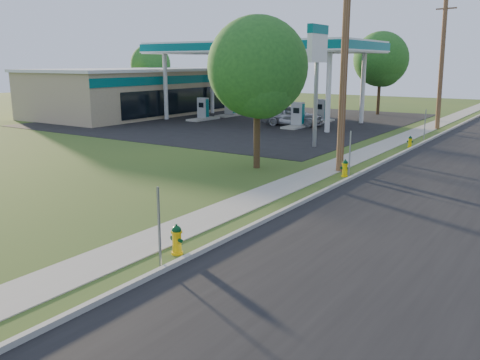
{
  "coord_description": "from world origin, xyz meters",
  "views": [
    {
      "loc": [
        8.17,
        -4.2,
        4.81
      ],
      "look_at": [
        0.0,
        8.0,
        1.4
      ],
      "focal_mm": 38.0,
      "sensor_mm": 36.0,
      "label": 1
    }
  ],
  "objects_px": {
    "utility_pole_mid": "(344,59)",
    "hydrant_near": "(177,240)",
    "fuel_pump_sw": "(230,108)",
    "tree_lot": "(382,61)",
    "car_silver": "(293,115)",
    "price_pylon": "(317,51)",
    "tree_back": "(151,66)",
    "fuel_pump_se": "(320,114)",
    "hydrant_far": "(410,142)",
    "utility_pole_far": "(442,62)",
    "fuel_pump_ne": "(298,118)",
    "hydrant_mid": "(345,168)",
    "fuel_pump_nw": "(203,112)",
    "tree_verge": "(258,71)"
  },
  "relations": [
    {
      "from": "fuel_pump_nw",
      "to": "tree_back",
      "type": "height_order",
      "value": "tree_back"
    },
    {
      "from": "fuel_pump_nw",
      "to": "tree_lot",
      "type": "distance_m",
      "value": 17.32
    },
    {
      "from": "utility_pole_mid",
      "to": "fuel_pump_se",
      "type": "distance_m",
      "value": 19.65
    },
    {
      "from": "fuel_pump_sw",
      "to": "fuel_pump_se",
      "type": "bearing_deg",
      "value": 0.0
    },
    {
      "from": "fuel_pump_nw",
      "to": "car_silver",
      "type": "bearing_deg",
      "value": 5.76
    },
    {
      "from": "tree_lot",
      "to": "hydrant_mid",
      "type": "relative_size",
      "value": 10.05
    },
    {
      "from": "price_pylon",
      "to": "tree_lot",
      "type": "distance_m",
      "value": 20.59
    },
    {
      "from": "fuel_pump_se",
      "to": "car_silver",
      "type": "relative_size",
      "value": 0.68
    },
    {
      "from": "fuel_pump_ne",
      "to": "hydrant_mid",
      "type": "distance_m",
      "value": 16.89
    },
    {
      "from": "fuel_pump_nw",
      "to": "utility_pole_mid",
      "type": "bearing_deg",
      "value": -35.99
    },
    {
      "from": "fuel_pump_sw",
      "to": "hydrant_far",
      "type": "xyz_separation_m",
      "value": [
        18.68,
        -8.6,
        -0.39
      ]
    },
    {
      "from": "tree_back",
      "to": "hydrant_near",
      "type": "xyz_separation_m",
      "value": [
        33.34,
        -34.37,
        -4.02
      ]
    },
    {
      "from": "fuel_pump_ne",
      "to": "price_pylon",
      "type": "relative_size",
      "value": 0.47
    },
    {
      "from": "tree_verge",
      "to": "fuel_pump_nw",
      "type": "bearing_deg",
      "value": 134.91
    },
    {
      "from": "fuel_pump_sw",
      "to": "price_pylon",
      "type": "bearing_deg",
      "value": -39.4
    },
    {
      "from": "utility_pole_mid",
      "to": "hydrant_near",
      "type": "relative_size",
      "value": 12.19
    },
    {
      "from": "hydrant_mid",
      "to": "car_silver",
      "type": "height_order",
      "value": "car_silver"
    },
    {
      "from": "fuel_pump_sw",
      "to": "tree_lot",
      "type": "xyz_separation_m",
      "value": [
        10.85,
        8.84,
        4.18
      ]
    },
    {
      "from": "utility_pole_mid",
      "to": "tree_lot",
      "type": "bearing_deg",
      "value": 105.27
    },
    {
      "from": "fuel_pump_ne",
      "to": "utility_pole_far",
      "type": "bearing_deg",
      "value": 29.33
    },
    {
      "from": "fuel_pump_nw",
      "to": "tree_verge",
      "type": "bearing_deg",
      "value": -45.09
    },
    {
      "from": "fuel_pump_ne",
      "to": "tree_lot",
      "type": "relative_size",
      "value": 0.42
    },
    {
      "from": "price_pylon",
      "to": "tree_back",
      "type": "xyz_separation_m",
      "value": [
        -28.84,
        16.97,
        -1.02
      ]
    },
    {
      "from": "tree_back",
      "to": "car_silver",
      "type": "height_order",
      "value": "tree_back"
    },
    {
      "from": "fuel_pump_sw",
      "to": "car_silver",
      "type": "xyz_separation_m",
      "value": [
        8.13,
        -3.18,
        0.08
      ]
    },
    {
      "from": "fuel_pump_ne",
      "to": "tree_verge",
      "type": "relative_size",
      "value": 0.47
    },
    {
      "from": "fuel_pump_se",
      "to": "hydrant_mid",
      "type": "xyz_separation_m",
      "value": [
        9.54,
        -17.94,
        -0.35
      ]
    },
    {
      "from": "car_silver",
      "to": "fuel_pump_se",
      "type": "bearing_deg",
      "value": -23.8
    },
    {
      "from": "fuel_pump_nw",
      "to": "tree_lot",
      "type": "xyz_separation_m",
      "value": [
        10.85,
        12.84,
        4.18
      ]
    },
    {
      "from": "tree_verge",
      "to": "tree_lot",
      "type": "xyz_separation_m",
      "value": [
        -3.63,
        27.37,
        0.47
      ]
    },
    {
      "from": "fuel_pump_se",
      "to": "hydrant_near",
      "type": "relative_size",
      "value": 3.98
    },
    {
      "from": "utility_pole_far",
      "to": "hydrant_far",
      "type": "distance_m",
      "value": 10.62
    },
    {
      "from": "fuel_pump_nw",
      "to": "hydrant_mid",
      "type": "bearing_deg",
      "value": -36.94
    },
    {
      "from": "tree_verge",
      "to": "car_silver",
      "type": "bearing_deg",
      "value": 112.49
    },
    {
      "from": "hydrant_far",
      "to": "utility_pole_mid",
      "type": "bearing_deg",
      "value": -95.33
    },
    {
      "from": "fuel_pump_sw",
      "to": "hydrant_far",
      "type": "bearing_deg",
      "value": -24.73
    },
    {
      "from": "utility_pole_mid",
      "to": "price_pylon",
      "type": "bearing_deg",
      "value": 125.34
    },
    {
      "from": "hydrant_mid",
      "to": "hydrant_far",
      "type": "bearing_deg",
      "value": 89.11
    },
    {
      "from": "tree_verge",
      "to": "hydrant_near",
      "type": "xyz_separation_m",
      "value": [
        4.01,
        -10.37,
        -4.03
      ]
    },
    {
      "from": "hydrant_near",
      "to": "hydrant_mid",
      "type": "relative_size",
      "value": 1.06
    },
    {
      "from": "price_pylon",
      "to": "tree_lot",
      "type": "bearing_deg",
      "value": 98.81
    },
    {
      "from": "utility_pole_far",
      "to": "tree_back",
      "type": "height_order",
      "value": "utility_pole_far"
    },
    {
      "from": "fuel_pump_sw",
      "to": "tree_lot",
      "type": "height_order",
      "value": "tree_lot"
    },
    {
      "from": "fuel_pump_ne",
      "to": "car_silver",
      "type": "height_order",
      "value": "fuel_pump_ne"
    },
    {
      "from": "fuel_pump_sw",
      "to": "hydrant_mid",
      "type": "relative_size",
      "value": 4.23
    },
    {
      "from": "hydrant_far",
      "to": "utility_pole_far",
      "type": "bearing_deg",
      "value": 94.67
    },
    {
      "from": "fuel_pump_se",
      "to": "car_silver",
      "type": "height_order",
      "value": "fuel_pump_se"
    },
    {
      "from": "price_pylon",
      "to": "tree_back",
      "type": "bearing_deg",
      "value": 149.53
    },
    {
      "from": "fuel_pump_se",
      "to": "price_pylon",
      "type": "distance_m",
      "value": 13.4
    },
    {
      "from": "hydrant_mid",
      "to": "price_pylon",
      "type": "bearing_deg",
      "value": 125.18
    }
  ]
}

